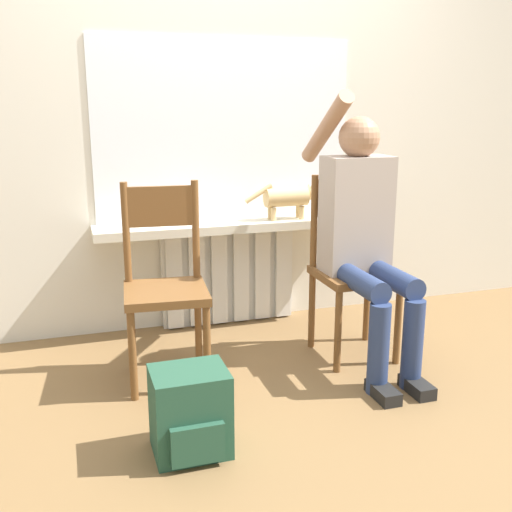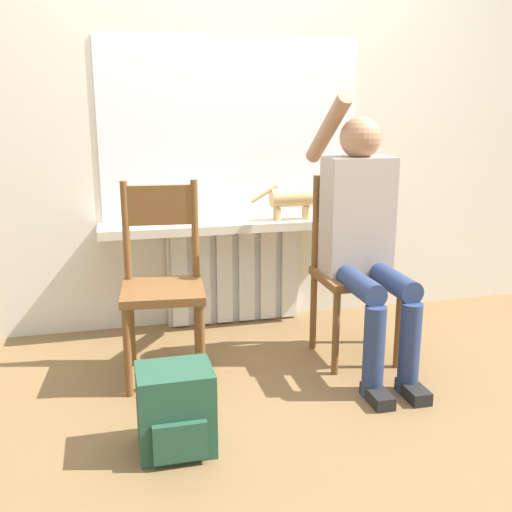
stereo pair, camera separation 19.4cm
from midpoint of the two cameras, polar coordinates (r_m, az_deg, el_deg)
The scene contains 10 objects.
ground_plane at distance 2.77m, azimuth 5.24°, elevation -14.33°, with size 12.00×12.00×0.00m, color brown.
wall_with_window at distance 3.61m, azimuth -0.91°, elevation 14.76°, with size 7.00×0.06×2.70m.
radiator at distance 3.68m, azimuth -0.57°, elevation -1.79°, with size 0.82×0.08×0.60m.
windowsill at distance 3.52m, azimuth -0.26°, elevation 2.95°, with size 1.59×0.26×0.05m.
window_glass at distance 3.58m, azimuth -0.77°, elevation 11.87°, with size 1.53×0.01×1.03m.
chair_left at distance 2.92m, azimuth -7.03°, elevation -2.33°, with size 0.42×0.42×0.96m.
chair_right at distance 3.19m, azimuth 10.96°, elevation -1.06°, with size 0.39×0.39×0.96m.
person at distance 3.04m, azimuth 12.08°, elevation 2.37°, with size 0.36×1.00×1.39m.
cat at distance 3.55m, azimuth 5.24°, elevation 5.54°, with size 0.45×0.11×0.22m.
backpack at distance 2.41m, azimuth -5.30°, elevation -14.45°, with size 0.29×0.26×0.34m.
Camera 2 is at (-0.73, -2.31, 1.33)m, focal length 42.00 mm.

